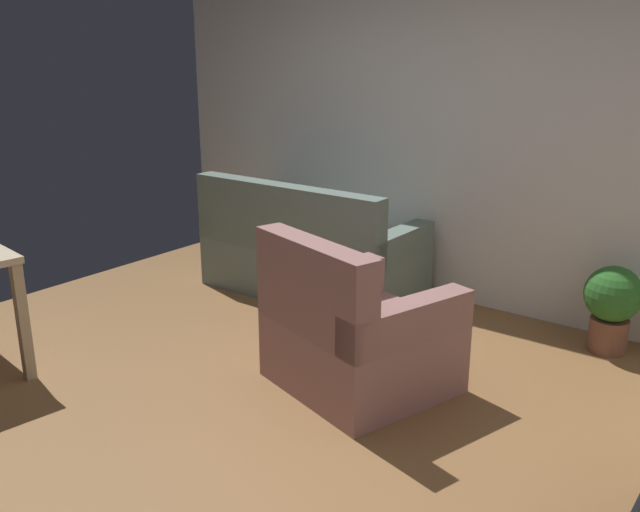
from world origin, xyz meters
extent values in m
cube|color=olive|center=(0.00, 0.00, -0.01)|extent=(5.20, 4.40, 0.02)
cube|color=silver|center=(0.00, 2.20, 1.35)|extent=(5.20, 0.10, 2.70)
cube|color=slate|center=(-0.84, 1.65, 0.20)|extent=(1.69, 0.84, 0.40)
cube|color=slate|center=(-0.84, 1.31, 0.66)|extent=(1.69, 0.16, 0.52)
cube|color=slate|center=(-0.07, 1.65, 0.51)|extent=(0.16, 0.84, 0.22)
cube|color=slate|center=(-1.60, 1.65, 0.51)|extent=(0.16, 0.84, 0.22)
cube|color=tan|center=(-1.26, -0.57, 0.36)|extent=(0.07, 0.07, 0.72)
cylinder|color=brown|center=(1.38, 1.90, 0.11)|extent=(0.24, 0.24, 0.22)
sphere|color=#2D6B28|center=(1.38, 1.90, 0.39)|extent=(0.36, 0.36, 0.36)
cube|color=#996B66|center=(0.35, 0.57, 0.20)|extent=(1.10, 1.06, 0.40)
cube|color=#8C625D|center=(0.26, 0.24, 0.66)|extent=(0.91, 0.41, 0.52)
cube|color=#926661|center=(0.71, 0.46, 0.51)|extent=(0.39, 0.85, 0.22)
cube|color=#926661|center=(0.00, 0.67, 0.51)|extent=(0.39, 0.85, 0.22)
camera|label=1|loc=(2.35, -2.49, 1.91)|focal=38.63mm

